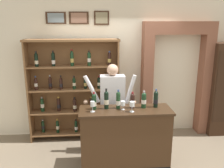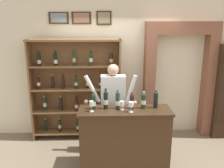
{
  "view_description": "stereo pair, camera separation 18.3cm",
  "coord_description": "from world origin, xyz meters",
  "px_view_note": "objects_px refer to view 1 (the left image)",
  "views": [
    {
      "loc": [
        -0.45,
        -3.66,
        2.42
      ],
      "look_at": [
        -0.14,
        0.28,
        1.39
      ],
      "focal_mm": 38.52,
      "sensor_mm": 36.0,
      "label": 1
    },
    {
      "loc": [
        -0.27,
        -3.67,
        2.42
      ],
      "look_at": [
        -0.14,
        0.28,
        1.39
      ],
      "focal_mm": 38.52,
      "sensor_mm": 36.0,
      "label": 2
    }
  ],
  "objects_px": {
    "tasting_bottle_riserva": "(94,101)",
    "wine_glass_left": "(132,105)",
    "tasting_bottle_super_tuscan": "(106,100)",
    "tasting_bottle_chianti": "(144,100)",
    "tasting_bottle_prosecco": "(118,100)",
    "tasting_bottle_vin_santo": "(132,100)",
    "tasting_bottle_brunello": "(156,99)",
    "wine_shelf": "(74,87)",
    "shopkeeper": "(112,99)",
    "wine_glass_center": "(123,104)",
    "tasting_counter": "(125,138)",
    "wine_glass_right": "(93,104)"
  },
  "relations": [
    {
      "from": "wine_glass_right",
      "to": "wine_glass_center",
      "type": "height_order",
      "value": "wine_glass_right"
    },
    {
      "from": "shopkeeper",
      "to": "wine_glass_center",
      "type": "xyz_separation_m",
      "value": [
        0.13,
        -0.5,
        0.08
      ]
    },
    {
      "from": "tasting_bottle_brunello",
      "to": "wine_shelf",
      "type": "bearing_deg",
      "value": 143.93
    },
    {
      "from": "tasting_bottle_vin_santo",
      "to": "tasting_bottle_chianti",
      "type": "relative_size",
      "value": 0.94
    },
    {
      "from": "tasting_bottle_super_tuscan",
      "to": "tasting_bottle_chianti",
      "type": "relative_size",
      "value": 1.18
    },
    {
      "from": "wine_shelf",
      "to": "tasting_bottle_brunello",
      "type": "height_order",
      "value": "wine_shelf"
    },
    {
      "from": "tasting_bottle_prosecco",
      "to": "tasting_bottle_brunello",
      "type": "distance_m",
      "value": 0.63
    },
    {
      "from": "wine_shelf",
      "to": "tasting_bottle_riserva",
      "type": "relative_size",
      "value": 7.19
    },
    {
      "from": "tasting_bottle_brunello",
      "to": "wine_glass_left",
      "type": "height_order",
      "value": "tasting_bottle_brunello"
    },
    {
      "from": "wine_shelf",
      "to": "wine_glass_center",
      "type": "xyz_separation_m",
      "value": [
        0.87,
        -1.12,
        0.02
      ]
    },
    {
      "from": "tasting_bottle_chianti",
      "to": "tasting_bottle_prosecco",
      "type": "bearing_deg",
      "value": 178.79
    },
    {
      "from": "tasting_bottle_prosecco",
      "to": "tasting_bottle_chianti",
      "type": "relative_size",
      "value": 1.09
    },
    {
      "from": "tasting_counter",
      "to": "tasting_bottle_riserva",
      "type": "distance_m",
      "value": 0.83
    },
    {
      "from": "tasting_counter",
      "to": "tasting_bottle_brunello",
      "type": "relative_size",
      "value": 4.82
    },
    {
      "from": "tasting_bottle_riserva",
      "to": "wine_glass_left",
      "type": "xyz_separation_m",
      "value": [
        0.6,
        -0.16,
        -0.01
      ]
    },
    {
      "from": "tasting_bottle_super_tuscan",
      "to": "tasting_bottle_vin_santo",
      "type": "bearing_deg",
      "value": 0.73
    },
    {
      "from": "shopkeeper",
      "to": "tasting_bottle_chianti",
      "type": "relative_size",
      "value": 5.81
    },
    {
      "from": "tasting_bottle_vin_santo",
      "to": "wine_glass_left",
      "type": "relative_size",
      "value": 1.61
    },
    {
      "from": "tasting_bottle_super_tuscan",
      "to": "tasting_bottle_chianti",
      "type": "bearing_deg",
      "value": -0.2
    },
    {
      "from": "shopkeeper",
      "to": "tasting_bottle_brunello",
      "type": "xyz_separation_m",
      "value": [
        0.69,
        -0.42,
        0.12
      ]
    },
    {
      "from": "wine_glass_left",
      "to": "wine_glass_right",
      "type": "height_order",
      "value": "wine_glass_right"
    },
    {
      "from": "wine_glass_center",
      "to": "tasting_bottle_prosecco",
      "type": "bearing_deg",
      "value": 133.59
    },
    {
      "from": "wine_glass_left",
      "to": "tasting_bottle_super_tuscan",
      "type": "bearing_deg",
      "value": 156.89
    },
    {
      "from": "wine_glass_right",
      "to": "tasting_bottle_vin_santo",
      "type": "bearing_deg",
      "value": 10.86
    },
    {
      "from": "tasting_bottle_prosecco",
      "to": "tasting_bottle_super_tuscan",
      "type": "bearing_deg",
      "value": -178.0
    },
    {
      "from": "tasting_bottle_prosecco",
      "to": "tasting_bottle_brunello",
      "type": "height_order",
      "value": "tasting_bottle_prosecco"
    },
    {
      "from": "tasting_bottle_super_tuscan",
      "to": "wine_glass_center",
      "type": "distance_m",
      "value": 0.28
    },
    {
      "from": "shopkeeper",
      "to": "tasting_bottle_riserva",
      "type": "distance_m",
      "value": 0.57
    },
    {
      "from": "shopkeeper",
      "to": "tasting_bottle_prosecco",
      "type": "xyz_separation_m",
      "value": [
        0.06,
        -0.43,
        0.12
      ]
    },
    {
      "from": "tasting_bottle_chianti",
      "to": "wine_glass_right",
      "type": "xyz_separation_m",
      "value": [
        -0.85,
        -0.12,
        -0.01
      ]
    },
    {
      "from": "tasting_bottle_riserva",
      "to": "tasting_bottle_vin_santo",
      "type": "height_order",
      "value": "tasting_bottle_riserva"
    },
    {
      "from": "tasting_bottle_chianti",
      "to": "tasting_bottle_brunello",
      "type": "bearing_deg",
      "value": 4.68
    },
    {
      "from": "wine_shelf",
      "to": "wine_glass_center",
      "type": "distance_m",
      "value": 1.42
    },
    {
      "from": "tasting_bottle_riserva",
      "to": "shopkeeper",
      "type": "bearing_deg",
      "value": 52.71
    },
    {
      "from": "tasting_bottle_super_tuscan",
      "to": "wine_shelf",
      "type": "bearing_deg",
      "value": 119.79
    },
    {
      "from": "tasting_bottle_riserva",
      "to": "tasting_bottle_chianti",
      "type": "bearing_deg",
      "value": 0.36
    },
    {
      "from": "tasting_bottle_super_tuscan",
      "to": "wine_glass_right",
      "type": "xyz_separation_m",
      "value": [
        -0.23,
        -0.12,
        -0.03
      ]
    },
    {
      "from": "tasting_counter",
      "to": "shopkeeper",
      "type": "relative_size",
      "value": 0.9
    },
    {
      "from": "tasting_bottle_brunello",
      "to": "tasting_bottle_vin_santo",
      "type": "bearing_deg",
      "value": -178.67
    },
    {
      "from": "tasting_bottle_prosecco",
      "to": "wine_glass_left",
      "type": "xyz_separation_m",
      "value": [
        0.2,
        -0.18,
        -0.02
      ]
    },
    {
      "from": "tasting_bottle_super_tuscan",
      "to": "tasting_bottle_prosecco",
      "type": "height_order",
      "value": "tasting_bottle_super_tuscan"
    },
    {
      "from": "wine_glass_center",
      "to": "tasting_bottle_brunello",
      "type": "bearing_deg",
      "value": 7.96
    },
    {
      "from": "shopkeeper",
      "to": "wine_glass_center",
      "type": "relative_size",
      "value": 11.52
    },
    {
      "from": "wine_glass_center",
      "to": "tasting_bottle_chianti",
      "type": "bearing_deg",
      "value": 9.83
    },
    {
      "from": "tasting_bottle_vin_santo",
      "to": "shopkeeper",
      "type": "bearing_deg",
      "value": 124.62
    },
    {
      "from": "tasting_bottle_super_tuscan",
      "to": "wine_glass_center",
      "type": "xyz_separation_m",
      "value": [
        0.26,
        -0.06,
        -0.06
      ]
    },
    {
      "from": "tasting_bottle_riserva",
      "to": "wine_glass_center",
      "type": "xyz_separation_m",
      "value": [
        0.47,
        -0.06,
        -0.03
      ]
    },
    {
      "from": "shopkeeper",
      "to": "tasting_counter",
      "type": "bearing_deg",
      "value": -70.41
    },
    {
      "from": "tasting_bottle_super_tuscan",
      "to": "tasting_bottle_prosecco",
      "type": "relative_size",
      "value": 1.08
    },
    {
      "from": "shopkeeper",
      "to": "tasting_bottle_chianti",
      "type": "bearing_deg",
      "value": -41.97
    }
  ]
}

